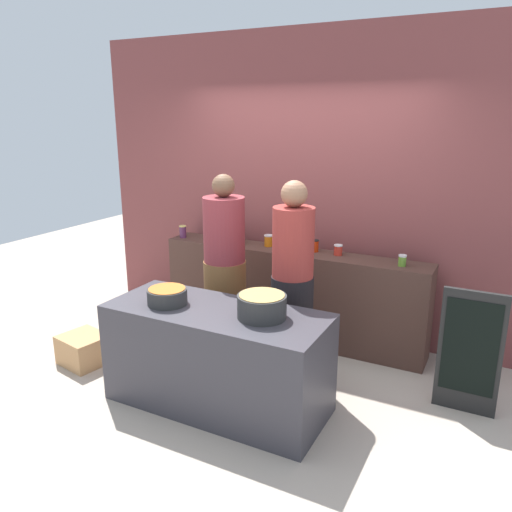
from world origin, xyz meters
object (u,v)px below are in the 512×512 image
preserve_jar_0 (183,232)px  preserve_jar_2 (232,234)px  preserve_jar_6 (315,246)px  chalkboard_sign (470,352)px  preserve_jar_8 (402,260)px  bread_crate (84,349)px  cooking_pot_center (262,306)px  preserve_jar_5 (290,246)px  preserve_jar_1 (221,237)px  cook_with_tongs (225,279)px  preserve_jar_7 (338,250)px  cooking_pot_left (167,296)px  preserve_jar_4 (269,241)px  preserve_jar_3 (241,239)px  cook_in_cap (292,294)px

preserve_jar_0 → preserve_jar_2: 0.56m
preserve_jar_6 → chalkboard_sign: preserve_jar_6 is taller
preserve_jar_8 → bread_crate: 2.97m
preserve_jar_0 → cooking_pot_center: bearing=-39.1°
preserve_jar_5 → preserve_jar_6: (0.22, 0.10, 0.00)m
preserve_jar_1 → cook_with_tongs: cook_with_tongs is taller
preserve_jar_7 → bread_crate: 2.52m
preserve_jar_8 → cooking_pot_left: preserve_jar_8 is taller
preserve_jar_0 → preserve_jar_4: size_ratio=1.14×
cooking_pot_left → preserve_jar_2: bearing=101.3°
preserve_jar_5 → preserve_jar_4: bearing=163.5°
preserve_jar_1 → preserve_jar_8: bearing=-1.1°
preserve_jar_5 → bread_crate: 2.15m
preserve_jar_0 → preserve_jar_6: size_ratio=1.12×
preserve_jar_1 → preserve_jar_7: 1.26m
preserve_jar_3 → preserve_jar_8: 1.63m
preserve_jar_5 → preserve_jar_3: bearing=177.3°
preserve_jar_0 → preserve_jar_8: 2.32m
cook_in_cap → preserve_jar_3: bearing=139.8°
cooking_pot_left → bread_crate: size_ratio=0.77×
cook_in_cap → bread_crate: cook_in_cap is taller
chalkboard_sign → cook_in_cap: bearing=-172.6°
preserve_jar_5 → cook_in_cap: size_ratio=0.07×
preserve_jar_2 → cook_in_cap: cook_in_cap is taller
cook_with_tongs → bread_crate: cook_with_tongs is taller
preserve_jar_4 → cooking_pot_center: bearing=-65.7°
preserve_jar_1 → preserve_jar_8: preserve_jar_8 is taller
preserve_jar_1 → cooking_pot_center: bearing=-49.5°
cooking_pot_left → cook_with_tongs: 0.79m
preserve_jar_3 → preserve_jar_6: bearing=5.4°
preserve_jar_2 → bread_crate: (-0.74, -1.45, -0.86)m
preserve_jar_0 → cook_in_cap: 1.77m
cooking_pot_left → cook_in_cap: size_ratio=0.18×
preserve_jar_8 → preserve_jar_2: bearing=176.9°
chalkboard_sign → preserve_jar_5: bearing=161.8°
cook_with_tongs → cook_in_cap: size_ratio=1.00×
preserve_jar_8 → cooking_pot_left: bearing=-135.7°
cook_with_tongs → cook_in_cap: bearing=-8.4°
preserve_jar_0 → cook_with_tongs: size_ratio=0.08×
preserve_jar_1 → preserve_jar_7: size_ratio=0.96×
preserve_jar_1 → preserve_jar_5: (0.81, -0.04, 0.01)m
preserve_jar_5 → chalkboard_sign: (1.72, -0.57, -0.48)m
bread_crate → preserve_jar_1: bearing=65.2°
preserve_jar_4 → cook_in_cap: cook_in_cap is taller
preserve_jar_4 → chalkboard_sign: (1.99, -0.65, -0.48)m
preserve_jar_0 → preserve_jar_8: bearing=0.6°
cooking_pot_left → preserve_jar_1: bearing=105.5°
preserve_jar_0 → preserve_jar_3: (0.68, 0.05, -0.01)m
preserve_jar_1 → cooking_pot_left: 1.53m
preserve_jar_2 → preserve_jar_6: size_ratio=1.19×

